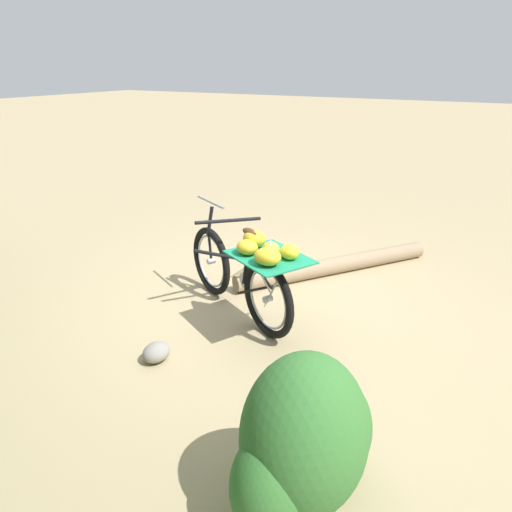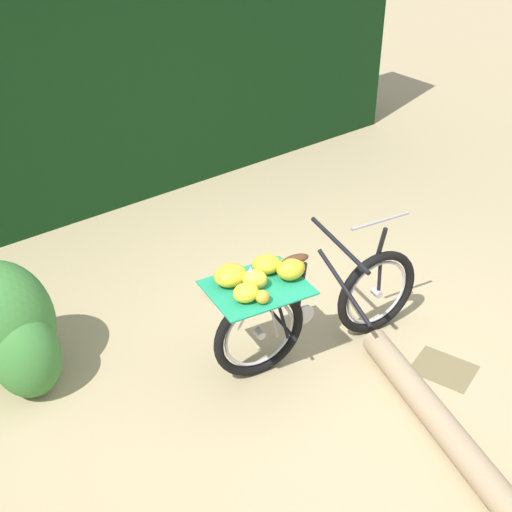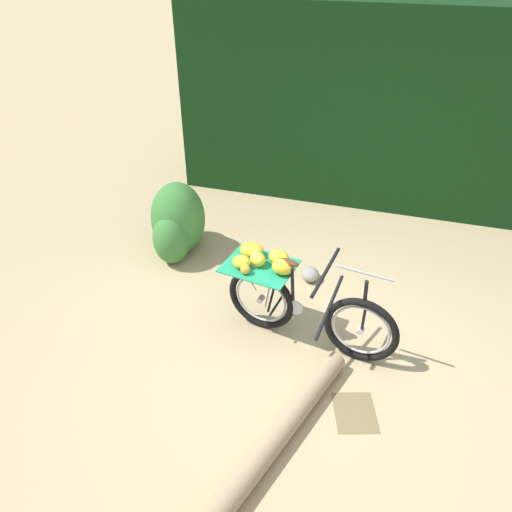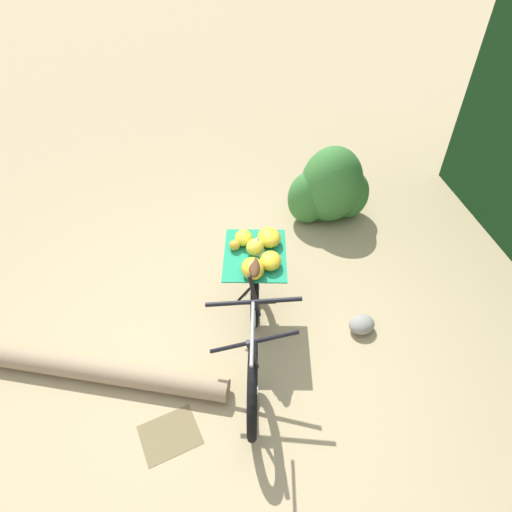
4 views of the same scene
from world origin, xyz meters
name	(u,v)px [view 2 (image 2 of 4)]	position (x,y,z in m)	size (l,w,h in m)	color
ground_plane	(314,363)	(0.00, 0.00, 0.00)	(60.00, 60.00, 0.00)	tan
foliage_hedge	(140,57)	(3.19, -1.74, 1.39)	(6.46, 0.90, 2.79)	black
bicycle	(303,302)	(0.13, -0.02, 0.51)	(1.07, 1.72, 1.03)	black
fallen_log	(470,460)	(-1.33, 0.34, 0.10)	(0.20, 0.20, 2.53)	#9E8466
shrub_cluster	(7,329)	(1.77, 1.34, 0.42)	(0.99, 0.68, 0.95)	#387533
path_stone	(220,289)	(1.11, -0.30, 0.08)	(0.25, 0.21, 0.16)	gray
leaf_litter_patch	(444,369)	(-0.84, -0.49, 0.00)	(0.44, 0.36, 0.01)	olive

